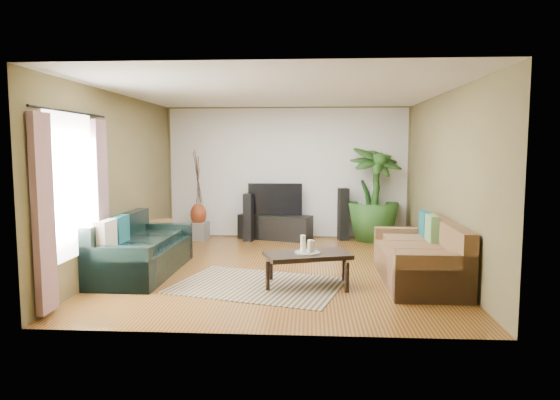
# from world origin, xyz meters

# --- Properties ---
(floor) EXTENTS (5.50, 5.50, 0.00)m
(floor) POSITION_xyz_m (0.00, 0.00, 0.00)
(floor) COLOR brown
(floor) RESTS_ON ground
(ceiling) EXTENTS (5.50, 5.50, 0.00)m
(ceiling) POSITION_xyz_m (0.00, 0.00, 2.70)
(ceiling) COLOR white
(ceiling) RESTS_ON ground
(wall_back) EXTENTS (5.00, 0.00, 5.00)m
(wall_back) POSITION_xyz_m (0.00, 2.75, 1.35)
(wall_back) COLOR brown
(wall_back) RESTS_ON ground
(wall_front) EXTENTS (5.00, 0.00, 5.00)m
(wall_front) POSITION_xyz_m (0.00, -2.75, 1.35)
(wall_front) COLOR brown
(wall_front) RESTS_ON ground
(wall_left) EXTENTS (0.00, 5.50, 5.50)m
(wall_left) POSITION_xyz_m (-2.50, 0.00, 1.35)
(wall_left) COLOR brown
(wall_left) RESTS_ON ground
(wall_right) EXTENTS (0.00, 5.50, 5.50)m
(wall_right) POSITION_xyz_m (2.50, 0.00, 1.35)
(wall_right) COLOR brown
(wall_right) RESTS_ON ground
(backwall_panel) EXTENTS (4.90, 0.00, 4.90)m
(backwall_panel) POSITION_xyz_m (0.00, 2.74, 1.35)
(backwall_panel) COLOR white
(backwall_panel) RESTS_ON ground
(window_pane) EXTENTS (0.00, 1.80, 1.80)m
(window_pane) POSITION_xyz_m (-2.48, -1.60, 1.40)
(window_pane) COLOR white
(window_pane) RESTS_ON ground
(curtain_near) EXTENTS (0.08, 0.35, 2.20)m
(curtain_near) POSITION_xyz_m (-2.43, -2.35, 1.15)
(curtain_near) COLOR gray
(curtain_near) RESTS_ON ground
(curtain_far) EXTENTS (0.08, 0.35, 2.20)m
(curtain_far) POSITION_xyz_m (-2.43, -0.85, 1.15)
(curtain_far) COLOR gray
(curtain_far) RESTS_ON ground
(curtain_rod) EXTENTS (0.03, 1.90, 0.03)m
(curtain_rod) POSITION_xyz_m (-2.43, -1.60, 2.30)
(curtain_rod) COLOR black
(curtain_rod) RESTS_ON ground
(sofa_left) EXTENTS (0.97, 2.18, 0.85)m
(sofa_left) POSITION_xyz_m (-2.01, -0.40, 0.42)
(sofa_left) COLOR black
(sofa_left) RESTS_ON floor
(sofa_right) EXTENTS (0.99, 2.16, 0.85)m
(sofa_right) POSITION_xyz_m (1.99, -0.61, 0.42)
(sofa_right) COLOR brown
(sofa_right) RESTS_ON floor
(area_rug) EXTENTS (2.53, 2.09, 0.01)m
(area_rug) POSITION_xyz_m (-0.22, -0.98, 0.01)
(area_rug) COLOR #9C835C
(area_rug) RESTS_ON floor
(coffee_table) EXTENTS (1.24, 0.92, 0.45)m
(coffee_table) POSITION_xyz_m (0.44, -0.95, 0.23)
(coffee_table) COLOR black
(coffee_table) RESTS_ON floor
(candle_tray) EXTENTS (0.34, 0.34, 0.02)m
(candle_tray) POSITION_xyz_m (0.44, -0.95, 0.46)
(candle_tray) COLOR gray
(candle_tray) RESTS_ON coffee_table
(candle_tall) EXTENTS (0.07, 0.07, 0.22)m
(candle_tall) POSITION_xyz_m (0.38, -0.92, 0.58)
(candle_tall) COLOR white
(candle_tall) RESTS_ON candle_tray
(candle_mid) EXTENTS (0.07, 0.07, 0.17)m
(candle_mid) POSITION_xyz_m (0.48, -0.99, 0.56)
(candle_mid) COLOR beige
(candle_mid) RESTS_ON candle_tray
(candle_short) EXTENTS (0.07, 0.07, 0.14)m
(candle_short) POSITION_xyz_m (0.51, -0.89, 0.54)
(candle_short) COLOR beige
(candle_short) RESTS_ON candle_tray
(tv_stand) EXTENTS (1.56, 0.89, 0.50)m
(tv_stand) POSITION_xyz_m (-0.24, 2.50, 0.25)
(tv_stand) COLOR black
(tv_stand) RESTS_ON floor
(television) EXTENTS (1.10, 0.06, 0.65)m
(television) POSITION_xyz_m (-0.24, 2.50, 0.82)
(television) COLOR black
(television) RESTS_ON tv_stand
(speaker_left) EXTENTS (0.21, 0.22, 0.95)m
(speaker_left) POSITION_xyz_m (-0.76, 2.24, 0.48)
(speaker_left) COLOR black
(speaker_left) RESTS_ON floor
(speaker_right) EXTENTS (0.23, 0.25, 1.05)m
(speaker_right) POSITION_xyz_m (1.14, 2.50, 0.53)
(speaker_right) COLOR black
(speaker_right) RESTS_ON floor
(potted_plant) EXTENTS (1.38, 1.38, 1.90)m
(potted_plant) POSITION_xyz_m (1.75, 2.50, 0.95)
(potted_plant) COLOR #214918
(potted_plant) RESTS_ON floor
(plant_pot) EXTENTS (0.35, 0.35, 0.27)m
(plant_pot) POSITION_xyz_m (1.75, 2.50, 0.14)
(plant_pot) COLOR black
(plant_pot) RESTS_ON floor
(pedestal) EXTENTS (0.41, 0.41, 0.35)m
(pedestal) POSITION_xyz_m (-1.80, 2.36, 0.18)
(pedestal) COLOR gray
(pedestal) RESTS_ON floor
(vase) EXTENTS (0.32, 0.32, 0.45)m
(vase) POSITION_xyz_m (-1.80, 2.36, 0.52)
(vase) COLOR maroon
(vase) RESTS_ON pedestal
(side_table) EXTENTS (0.67, 0.67, 0.56)m
(side_table) POSITION_xyz_m (-2.25, 1.10, 0.28)
(side_table) COLOR #996132
(side_table) RESTS_ON floor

